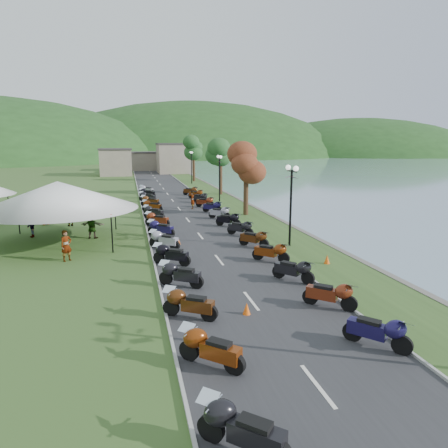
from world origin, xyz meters
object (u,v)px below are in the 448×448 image
pedestrian_b (58,216)px  pedestrian_c (32,237)px  vendor_tent_main (60,212)px  pedestrian_a (68,261)px

pedestrian_b → pedestrian_c: pedestrian_b is taller
vendor_tent_main → pedestrian_a: 5.03m
pedestrian_c → pedestrian_b: bearing=148.8°
vendor_tent_main → pedestrian_b: 10.56m
pedestrian_c → vendor_tent_main: bearing=20.0°
vendor_tent_main → pedestrian_a: vendor_tent_main is taller
pedestrian_a → pedestrian_c: (-3.20, 6.53, 0.00)m
vendor_tent_main → pedestrian_c: 3.63m
pedestrian_b → pedestrian_c: 8.20m
pedestrian_a → pedestrian_c: size_ratio=0.99×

